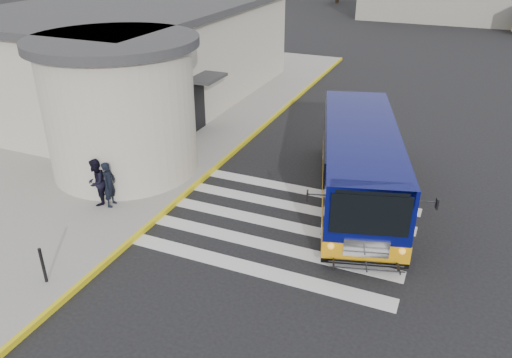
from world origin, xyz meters
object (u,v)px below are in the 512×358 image
at_px(transit_bus, 359,167).
at_px(pedestrian_b, 96,182).
at_px(pedestrian_a, 109,184).
at_px(bollard, 43,265).

relative_size(transit_bus, pedestrian_b, 5.84).
xyz_separation_m(pedestrian_a, bollard, (0.92, -3.86, -0.25)).
relative_size(transit_bus, bollard, 9.11).
bearing_deg(pedestrian_b, bollard, -0.25).
bearing_deg(transit_bus, bollard, -144.83).
distance_m(pedestrian_a, bollard, 3.98).
relative_size(pedestrian_b, bollard, 1.56).
height_order(transit_bus, pedestrian_a, transit_bus).
xyz_separation_m(transit_bus, pedestrian_a, (-7.12, -3.76, -0.29)).
height_order(pedestrian_b, bollard, pedestrian_b).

